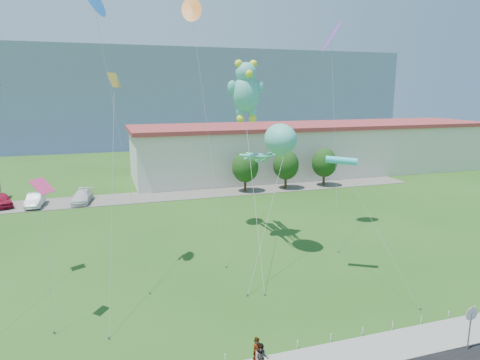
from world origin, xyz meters
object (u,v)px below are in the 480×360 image
Objects in this scene: pedestrian_left at (257,352)px; parked_car_white at (82,197)px; stop_sign at (471,318)px; teddy_bear_kite at (246,90)px; warehouse at (316,148)px; parked_car_red at (2,200)px; parked_car_silver at (35,200)px; pedestrian_right at (262,359)px; octopus_kite at (274,147)px.

parked_car_white is at bearing 91.13° from pedestrian_left.
teddy_bear_kite is (-5.65, 19.90, 11.71)m from stop_sign.
parked_car_red is (-45.88, -8.54, -3.29)m from warehouse.
parked_car_silver is at bearing -35.65° from parked_car_red.
warehouse is 51.00m from stop_sign.
stop_sign is (-16.50, -48.21, -2.26)m from warehouse.
pedestrian_right is 39.89m from parked_car_silver.
teddy_bear_kite reaches higher than parked_car_white.
parked_car_silver is 0.29× the size of teddy_bear_kite.
parked_car_silver is 5.23m from parked_car_white.
teddy_bear_kite is (-22.15, -28.31, 9.45)m from warehouse.
pedestrian_right is at bearing -66.80° from parked_car_white.
parked_car_silver is 30.19m from teddy_bear_kite.
parked_car_silver is 31.30m from octopus_kite.
parked_car_red is at bearing 140.20° from teddy_bear_kite.
pedestrian_left is at bearing -120.86° from warehouse.
teddy_bear_kite is at bearing 91.30° from pedestrian_right.
stop_sign is 11.25m from pedestrian_right.
stop_sign is 19.26m from octopus_kite.
stop_sign is at bearing 10.46° from pedestrian_right.
teddy_bear_kite is (23.72, -19.77, 12.74)m from parked_car_red.
parked_car_white is at bearing -165.66° from warehouse.
octopus_kite is (16.48, -21.27, 8.08)m from parked_car_white.
pedestrian_right is 0.12× the size of octopus_kite.
octopus_kite is at bearing -60.41° from parked_car_red.
warehouse is 24.40× the size of stop_sign.
pedestrian_left is 1.00× the size of pedestrian_right.
warehouse is at bearing 77.22° from pedestrian_right.
octopus_kite is (7.16, 15.51, 7.98)m from pedestrian_left.
stop_sign is 23.77m from teddy_bear_kite.
parked_car_red is at bearing 133.31° from pedestrian_right.
teddy_bear_kite is (20.01, -18.68, 12.75)m from parked_car_silver.
pedestrian_right is at bearing 172.68° from stop_sign.
pedestrian_left is at bearing -64.05° from parked_car_silver.
octopus_kite reaches higher than warehouse.
pedestrian_right is 19.32m from octopus_kite.
warehouse is at bearing 46.05° from pedestrian_left.
parked_car_white is at bearing 117.80° from stop_sign.
octopus_kite reaches higher than stop_sign.
stop_sign reaches higher than pedestrian_left.
pedestrian_left is at bearing 169.86° from stop_sign.
pedestrian_left is 0.56m from pedestrian_right.
parked_car_silver is (3.72, -1.09, -0.01)m from parked_car_red.
stop_sign is 43.84m from parked_car_white.
warehouse reaches higher than pedestrian_left.
parked_car_silver is at bearing -168.74° from parked_car_white.
teddy_bear_kite reaches higher than parked_car_silver.
warehouse reaches higher than parked_car_red.
stop_sign is at bearing -52.09° from parked_car_silver.
parked_car_red is (-29.38, 39.66, -1.03)m from stop_sign.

